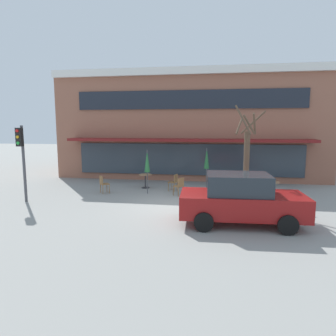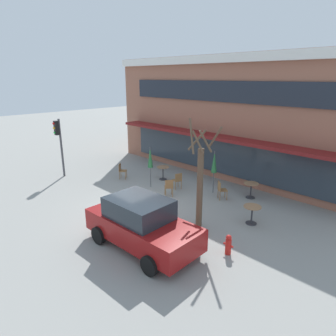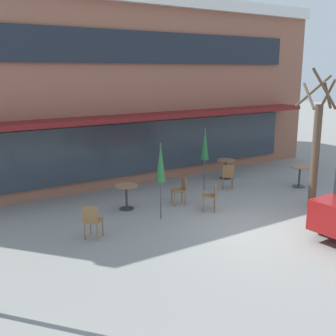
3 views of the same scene
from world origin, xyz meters
name	(u,v)px [view 3 (image 3 of 3)]	position (x,y,z in m)	size (l,w,h in m)	color
ground_plane	(261,232)	(0.00, 0.00, 0.00)	(80.00, 80.00, 0.00)	gray
building_facade	(98,87)	(0.00, 9.96, 3.42)	(17.04, 9.10, 6.84)	#935B47
cafe_table_near_wall	(126,193)	(-2.07, 3.58, 0.52)	(0.70, 0.70, 0.76)	#333338
cafe_table_streetside	(300,173)	(4.36, 2.37, 0.52)	(0.70, 0.70, 0.76)	#333338
cafe_table_by_tree	(226,166)	(2.91, 4.75, 0.52)	(0.70, 0.70, 0.76)	#333338
patio_umbrella_green_folded	(161,163)	(-1.66, 2.28, 1.63)	(0.28, 0.28, 2.20)	#4C4C51
patio_umbrella_cream_folded	(205,145)	(1.22, 3.96, 1.63)	(0.28, 0.28, 2.20)	#4C4C51
cafe_chair_0	(212,194)	(-0.01, 2.03, 0.53)	(0.56, 0.56, 0.89)	olive
cafe_chair_1	(181,188)	(-0.42, 3.06, 0.53)	(0.50, 0.50, 0.89)	olive
cafe_chair_2	(92,219)	(-3.88, 2.00, 0.53)	(0.56, 0.56, 0.89)	olive
cafe_chair_3	(228,175)	(1.99, 3.57, 0.53)	(0.56, 0.56, 0.89)	olive
street_tree	(316,146)	(2.98, 0.73, 1.90)	(1.32, 1.33, 4.23)	brown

